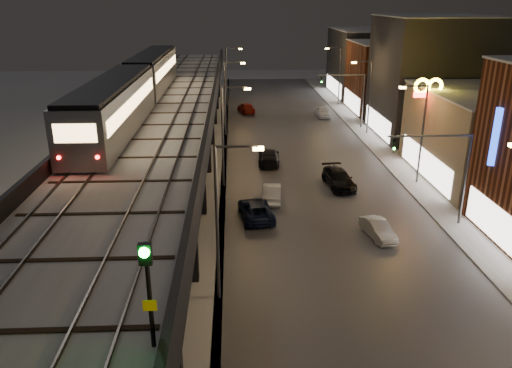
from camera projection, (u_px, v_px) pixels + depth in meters
name	position (u px, v px, depth m)	size (l,w,h in m)	color
road_surface	(308.00, 170.00, 49.15)	(17.00, 120.00, 0.06)	#46474D
sidewalk_right	(407.00, 169.00, 49.57)	(4.00, 120.00, 0.14)	#9FA1A8
under_viaduct_pavement	(170.00, 172.00, 48.57)	(11.00, 120.00, 0.06)	#9FA1A8
elevated_viaduct	(162.00, 124.00, 43.67)	(9.00, 100.00, 6.30)	black
viaduct_trackbed	(161.00, 115.00, 43.52)	(8.40, 100.00, 0.32)	#B2B7C1
viaduct_parapet_streetside	(211.00, 109.00, 43.57)	(0.30, 100.00, 1.10)	black
viaduct_parapet_far	(111.00, 110.00, 43.19)	(0.30, 100.00, 1.10)	black
building_c	(493.00, 136.00, 45.65)	(12.20, 15.20, 8.16)	#83745C
building_d	(431.00, 78.00, 59.59)	(12.20, 13.20, 14.16)	#252528
building_e	(394.00, 77.00, 73.40)	(12.20, 12.20, 10.16)	brown
building_f	(369.00, 63.00, 86.33)	(12.20, 16.20, 11.16)	#252525
streetlight_left_1	(222.00, 213.00, 26.39)	(2.57, 0.28, 9.00)	#38383A
streetlight_left_2	(226.00, 130.00, 43.25)	(2.57, 0.28, 9.00)	#38383A
streetlight_right_2	(420.00, 128.00, 44.00)	(2.56, 0.28, 9.00)	#38383A
streetlight_left_3	(227.00, 93.00, 60.11)	(2.57, 0.28, 9.00)	#38383A
streetlight_right_3	(368.00, 92.00, 60.85)	(2.56, 0.28, 9.00)	#38383A
streetlight_left_4	(228.00, 73.00, 76.96)	(2.57, 0.28, 9.00)	#38383A
streetlight_right_4	(338.00, 72.00, 77.71)	(2.56, 0.28, 9.00)	#38383A
traffic_light_rig_a	(451.00, 168.00, 35.78)	(6.10, 0.34, 7.00)	#38383A
traffic_light_rig_b	(354.00, 94.00, 63.88)	(6.10, 0.34, 7.00)	#38383A
subway_train	(137.00, 85.00, 45.68)	(3.18, 38.62, 3.81)	gray
rail_signal	(147.00, 275.00, 13.27)	(0.38, 0.45, 3.31)	black
car_near_white	(272.00, 193.00, 41.54)	(1.48, 4.25, 1.40)	silver
car_mid_silver	(256.00, 210.00, 38.18)	(2.31, 5.02, 1.39)	black
car_mid_dark	(269.00, 157.00, 50.90)	(2.10, 5.17, 1.50)	black
car_far_white	(246.00, 108.00, 73.70)	(1.82, 4.53, 1.54)	maroon
car_onc_silver	(378.00, 230.00, 35.10)	(1.31, 3.76, 1.24)	#959595
car_onc_white	(339.00, 179.00, 44.57)	(2.12, 5.21, 1.51)	black
car_onc_red	(323.00, 112.00, 71.28)	(1.74, 4.33, 1.48)	white
sign_mcdonalds	(427.00, 98.00, 45.54)	(2.74, 0.42, 9.22)	#38383A
sign_carwash	(504.00, 147.00, 33.58)	(1.77, 0.35, 9.16)	#38383A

